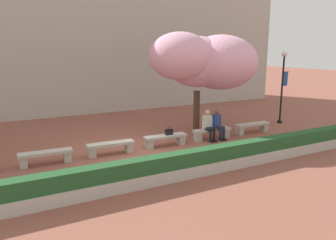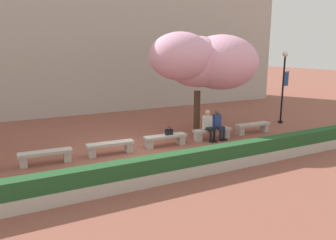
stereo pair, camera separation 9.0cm
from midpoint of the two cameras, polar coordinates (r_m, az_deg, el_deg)
ground_plane at (r=12.61m, az=-5.23°, el=-5.23°), size 100.00×100.00×0.00m
building_facade at (r=21.50m, az=-16.07°, el=14.82°), size 28.00×4.00×9.81m
stone_bench_near_west at (r=11.72m, az=-20.72°, el=-5.83°), size 1.74×0.50×0.45m
stone_bench_center at (r=12.16m, az=-10.16°, el=-4.56°), size 1.74×0.50×0.45m
stone_bench_near_east at (r=12.98m, az=-0.66°, el=-3.28°), size 1.74×0.50×0.45m
stone_bench_east_end at (r=14.11m, az=7.48°, el=-2.11°), size 1.74×0.50×0.45m
stone_bench_far_east at (r=15.49m, az=14.29°, el=-1.09°), size 1.74×0.50×0.45m
person_seated_left at (r=13.85m, az=6.87°, el=-0.68°), size 0.51×0.68×1.29m
person_seated_right at (r=14.12m, az=8.45°, el=-0.48°), size 0.51×0.70×1.29m
handbag at (r=12.95m, az=-0.02°, el=-2.04°), size 0.30×0.15×0.34m
cherry_tree_main at (r=14.85m, az=6.18°, el=10.19°), size 5.12×3.42×4.49m
lamp_post_with_banner at (r=17.76m, az=19.21°, el=6.55°), size 0.54×0.28×3.67m
planter_hedge_foreground at (r=9.82m, az=1.88°, el=-7.96°), size 17.18×0.50×0.80m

